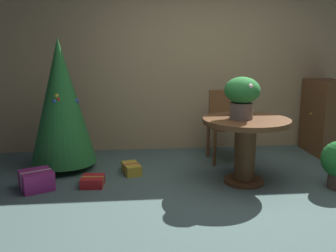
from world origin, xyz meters
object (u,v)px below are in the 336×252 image
(gift_box_red, at_px, (93,181))
(wooden_cabinet, at_px, (326,117))
(gift_box_purple, at_px, (37,180))
(gift_box_gold, at_px, (131,169))
(wooden_chair_far, at_px, (225,121))
(round_dining_table, at_px, (246,138))
(flower_vase, at_px, (242,94))
(holiday_tree, at_px, (61,102))

(gift_box_red, distance_m, wooden_cabinet, 3.40)
(gift_box_purple, bearing_deg, gift_box_red, 3.63)
(wooden_cabinet, bearing_deg, gift_box_gold, -166.99)
(wooden_cabinet, bearing_deg, wooden_chair_far, -173.97)
(round_dining_table, bearing_deg, gift_box_purple, 179.38)
(flower_vase, distance_m, wooden_cabinet, 1.98)
(gift_box_gold, bearing_deg, holiday_tree, 162.40)
(flower_vase, distance_m, gift_box_gold, 1.60)
(gift_box_purple, height_order, wooden_cabinet, wooden_cabinet)
(gift_box_purple, distance_m, wooden_cabinet, 3.96)
(gift_box_red, bearing_deg, holiday_tree, 122.25)
(round_dining_table, bearing_deg, gift_box_red, 177.90)
(wooden_chair_far, xyz_separation_m, holiday_tree, (-2.10, -0.22, 0.32))
(wooden_chair_far, relative_size, gift_box_gold, 2.66)
(flower_vase, relative_size, wooden_cabinet, 0.44)
(gift_box_purple, relative_size, wooden_cabinet, 0.41)
(round_dining_table, relative_size, holiday_tree, 0.59)
(wooden_cabinet, bearing_deg, flower_vase, -145.15)
(holiday_tree, distance_m, wooden_cabinet, 3.65)
(gift_box_red, bearing_deg, wooden_cabinet, 17.65)
(flower_vase, relative_size, holiday_tree, 0.28)
(gift_box_purple, bearing_deg, round_dining_table, -0.62)
(round_dining_table, height_order, wooden_chair_far, wooden_chair_far)
(gift_box_red, relative_size, gift_box_purple, 0.63)
(wooden_cabinet, bearing_deg, gift_box_red, -162.35)
(wooden_chair_far, distance_m, gift_box_gold, 1.44)
(round_dining_table, relative_size, gift_box_gold, 2.72)
(round_dining_table, distance_m, gift_box_purple, 2.33)
(round_dining_table, height_order, gift_box_red, round_dining_table)
(round_dining_table, xyz_separation_m, wooden_cabinet, (1.51, 1.08, 0.00))
(gift_box_red, bearing_deg, wooden_chair_far, 26.90)
(flower_vase, xyz_separation_m, gift_box_purple, (-2.22, 0.04, -0.91))
(flower_vase, height_order, gift_box_purple, flower_vase)
(gift_box_gold, height_order, wooden_cabinet, wooden_cabinet)
(gift_box_purple, xyz_separation_m, gift_box_gold, (1.02, 0.42, -0.04))
(holiday_tree, bearing_deg, gift_box_gold, -17.60)
(flower_vase, distance_m, gift_box_red, 1.89)
(wooden_chair_far, height_order, gift_box_red, wooden_chair_far)
(flower_vase, distance_m, wooden_chair_far, 1.05)
(holiday_tree, height_order, gift_box_gold, holiday_tree)
(wooden_chair_far, bearing_deg, gift_box_gold, -159.18)
(holiday_tree, distance_m, gift_box_gold, 1.18)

